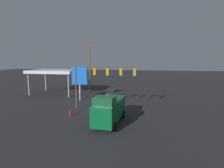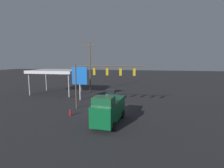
# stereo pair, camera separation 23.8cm
# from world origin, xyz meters

# --- Properties ---
(ground_plane) EXTENTS (200.00, 200.00, 0.00)m
(ground_plane) POSITION_xyz_m (0.00, 0.00, 0.00)
(ground_plane) COLOR #262628
(traffic_signal_assembly) EXTENTS (10.00, 0.43, 6.82)m
(traffic_signal_assembly) POSITION_xyz_m (0.74, 1.68, 5.24)
(traffic_signal_assembly) COLOR brown
(traffic_signal_assembly) RESTS_ON ground
(utility_pole) EXTENTS (2.40, 0.26, 11.28)m
(utility_pole) POSITION_xyz_m (7.03, -11.65, 5.93)
(utility_pole) COLOR brown
(utility_pole) RESTS_ON ground
(gas_station_canopy) EXTENTS (10.07, 7.48, 5.21)m
(gas_station_canopy) POSITION_xyz_m (13.93, -8.81, 4.85)
(gas_station_canopy) COLOR silver
(gas_station_canopy) RESTS_ON ground
(price_sign) EXTENTS (2.90, 0.27, 6.15)m
(price_sign) POSITION_xyz_m (6.43, -3.86, 4.34)
(price_sign) COLOR #B7B7BC
(price_sign) RESTS_ON ground
(hatchback_crossing) EXTENTS (1.98, 3.81, 1.97)m
(hatchback_crossing) POSITION_xyz_m (0.72, -4.40, 0.95)
(hatchback_crossing) COLOR silver
(hatchback_crossing) RESTS_ON ground
(delivery_truck) EXTENTS (2.97, 6.96, 3.58)m
(delivery_truck) POSITION_xyz_m (-1.45, 6.89, 1.69)
(delivery_truck) COLOR #0C592D
(delivery_truck) RESTS_ON ground
(fire_hydrant) EXTENTS (0.24, 0.24, 0.88)m
(fire_hydrant) POSITION_xyz_m (4.20, 5.22, 0.44)
(fire_hydrant) COLOR red
(fire_hydrant) RESTS_ON ground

